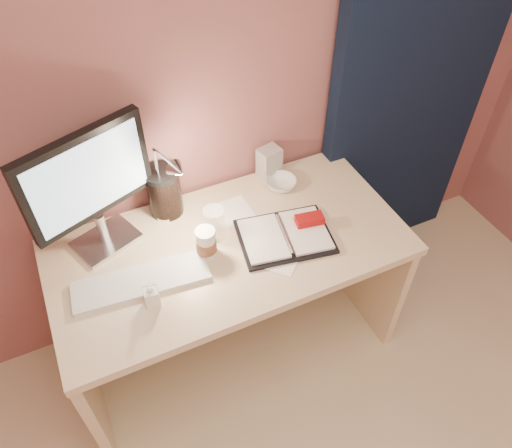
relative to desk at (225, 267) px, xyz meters
name	(u,v)px	position (x,y,z in m)	size (l,w,h in m)	color
room	(401,63)	(0.95, 0.24, 0.63)	(3.50, 3.50, 3.50)	#C6B28E
desk	(225,267)	(0.00, 0.00, 0.00)	(1.40, 0.70, 0.73)	beige
monitor	(88,183)	(-0.43, 0.14, 0.53)	(0.47, 0.24, 0.52)	silver
keyboard	(142,281)	(-0.36, -0.11, 0.24)	(0.50, 0.15, 0.02)	silver
planner	(287,234)	(0.22, -0.13, 0.24)	(0.40, 0.33, 0.06)	black
paper_a	(278,255)	(0.15, -0.21, 0.23)	(0.16, 0.16, 0.00)	white
paper_b	(233,212)	(0.09, 0.09, 0.23)	(0.15, 0.15, 0.00)	white
coffee_cup	(206,243)	(-0.10, -0.08, 0.29)	(0.08, 0.08, 0.13)	white
clear_cup	(214,224)	(-0.03, -0.01, 0.30)	(0.08, 0.08, 0.14)	white
bowl	(281,184)	(0.34, 0.14, 0.25)	(0.13, 0.13, 0.04)	silver
lotion_bottle	(151,294)	(-0.35, -0.22, 0.28)	(0.05, 0.05, 0.11)	white
dark_jar	(165,194)	(-0.16, 0.21, 0.32)	(0.14, 0.14, 0.19)	black
product_box	(269,162)	(0.33, 0.24, 0.30)	(0.09, 0.08, 0.14)	beige
desk_lamp	(158,189)	(-0.20, 0.10, 0.46)	(0.13, 0.23, 0.37)	silver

